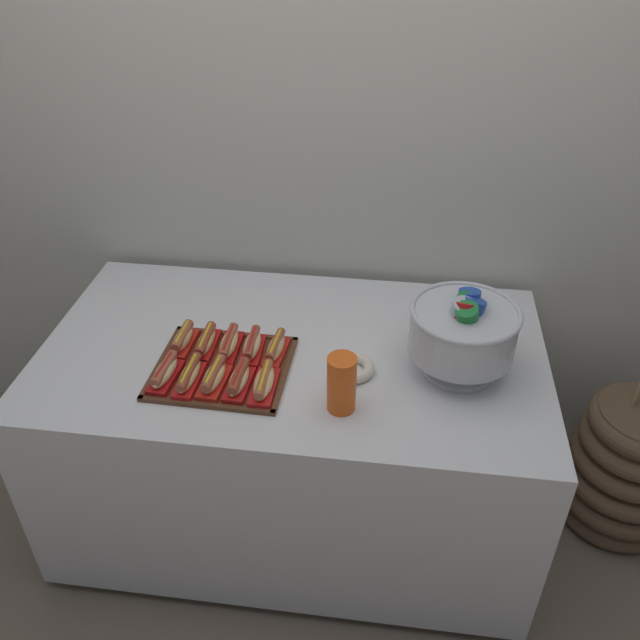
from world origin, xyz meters
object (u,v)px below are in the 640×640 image
(floor_vase, at_px, (626,466))
(hot_dog_1, at_px, (189,376))
(serving_tray, at_px, (222,368))
(hot_dog_0, at_px, (165,373))
(hot_dog_3, at_px, (239,380))
(donut, at_px, (352,368))
(buffet_table, at_px, (295,432))
(hot_dog_2, at_px, (214,377))
(hot_dog_4, at_px, (264,383))
(cup_stack, at_px, (342,384))
(hot_dog_8, at_px, (252,346))
(punch_bowl, at_px, (463,330))
(hot_dog_5, at_px, (183,340))
(hot_dog_7, at_px, (229,344))
(hot_dog_6, at_px, (206,342))
(hot_dog_9, at_px, (276,349))

(floor_vase, relative_size, hot_dog_1, 5.77)
(serving_tray, relative_size, hot_dog_0, 2.51)
(hot_dog_3, xyz_separation_m, donut, (0.32, 0.13, -0.02))
(buffet_table, height_order, hot_dog_2, hot_dog_2)
(hot_dog_4, height_order, cup_stack, cup_stack)
(hot_dog_1, relative_size, hot_dog_8, 1.08)
(buffet_table, xyz_separation_m, serving_tray, (-0.20, -0.13, 0.38))
(buffet_table, height_order, hot_dog_3, hot_dog_3)
(floor_vase, xyz_separation_m, punch_bowl, (-0.68, -0.18, 0.68))
(serving_tray, relative_size, hot_dog_5, 2.68)
(floor_vase, relative_size, hot_dog_8, 6.23)
(floor_vase, distance_m, hot_dog_3, 1.48)
(buffet_table, distance_m, hot_dog_3, 0.48)
(hot_dog_3, bearing_deg, hot_dog_4, -1.24)
(floor_vase, height_order, hot_dog_2, floor_vase)
(hot_dog_0, bearing_deg, hot_dog_3, -1.24)
(cup_stack, bearing_deg, hot_dog_7, 151.49)
(hot_dog_5, xyz_separation_m, hot_dog_8, (0.22, -0.00, -0.00))
(hot_dog_2, xyz_separation_m, hot_dog_3, (0.07, -0.00, -0.00))
(hot_dog_3, relative_size, hot_dog_5, 1.03)
(buffet_table, bearing_deg, donut, -24.57)
(hot_dog_4, height_order, hot_dog_6, hot_dog_4)
(hot_dog_5, bearing_deg, hot_dog_0, -91.24)
(hot_dog_8, relative_size, donut, 1.18)
(hot_dog_1, relative_size, donut, 1.28)
(hot_dog_2, xyz_separation_m, hot_dog_5, (-0.15, 0.17, -0.00))
(hot_dog_2, bearing_deg, hot_dog_3, -1.24)
(hot_dog_2, height_order, hot_dog_5, hot_dog_2)
(floor_vase, bearing_deg, donut, -166.78)
(hot_dog_0, distance_m, hot_dog_7, 0.22)
(serving_tray, height_order, hot_dog_2, hot_dog_2)
(punch_bowl, bearing_deg, hot_dog_8, -179.06)
(hot_dog_4, relative_size, hot_dog_6, 0.99)
(donut, bearing_deg, hot_dog_0, -167.59)
(hot_dog_6, distance_m, hot_dog_9, 0.23)
(cup_stack, bearing_deg, punch_bowl, 32.52)
(hot_dog_2, height_order, donut, hot_dog_2)
(hot_dog_2, relative_size, hot_dog_8, 1.01)
(hot_dog_5, height_order, punch_bowl, punch_bowl)
(buffet_table, relative_size, hot_dog_2, 9.81)
(serving_tray, bearing_deg, punch_bowl, 7.31)
(hot_dog_5, relative_size, hot_dog_6, 0.90)
(hot_dog_3, bearing_deg, hot_dog_8, 88.76)
(hot_dog_4, relative_size, hot_dog_7, 1.01)
(hot_dog_0, height_order, hot_dog_7, hot_dog_0)
(hot_dog_3, height_order, donut, hot_dog_3)
(hot_dog_3, distance_m, hot_dog_5, 0.28)
(hot_dog_5, bearing_deg, hot_dog_1, -66.79)
(hot_dog_0, bearing_deg, hot_dog_2, -1.24)
(hot_dog_4, xyz_separation_m, hot_dog_9, (0.00, 0.16, 0.00))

